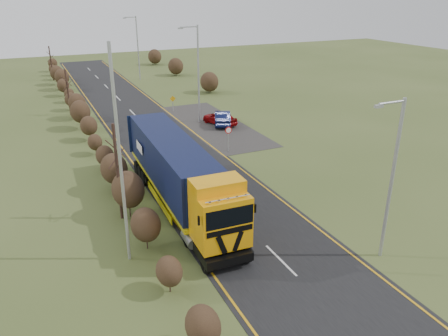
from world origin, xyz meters
TOP-DOWN VIEW (x-y plane):
  - ground at (0.00, 0.00)m, footprint 160.00×160.00m
  - road at (0.00, 10.00)m, footprint 8.00×120.00m
  - layby at (6.50, 20.00)m, footprint 6.00×18.00m
  - lane_markings at (0.00, 9.69)m, footprint 7.52×116.00m
  - hedgerow at (-6.00, 7.89)m, footprint 2.24×102.04m
  - lorry at (-2.80, 3.87)m, footprint 3.07×15.84m
  - car_red_hatchback at (7.16, 19.74)m, footprint 2.80×4.36m
  - car_blue_sedan at (7.40, 19.62)m, footprint 3.18×4.72m
  - streetlight_near at (4.94, -5.77)m, footprint 1.81×0.18m
  - streetlight_mid at (5.46, 21.53)m, footprint 2.09×0.20m
  - streetlight_far at (5.68, 47.02)m, footprint 1.99×0.19m
  - left_pole at (-7.11, -0.54)m, footprint 0.16×0.16m
  - speed_sign at (4.55, 12.11)m, footprint 0.61×0.10m
  - warning_board at (4.46, 26.94)m, footprint 0.68×0.11m

SIDE VIEW (x-z plane):
  - ground at x=0.00m, z-range 0.00..0.00m
  - road at x=0.00m, z-range 0.00..0.02m
  - layby at x=6.50m, z-range 0.00..0.02m
  - lane_markings at x=0.00m, z-range 0.03..0.03m
  - car_red_hatchback at x=7.16m, z-range 0.00..1.38m
  - car_blue_sedan at x=7.40m, z-range 0.00..1.47m
  - warning_board at x=4.46m, z-range 0.18..1.97m
  - speed_sign at x=4.55m, z-range 0.43..2.64m
  - hedgerow at x=-6.00m, z-range -1.41..4.64m
  - lorry at x=-2.80m, z-range 0.30..4.69m
  - streetlight_near at x=4.94m, z-range 0.42..8.90m
  - streetlight_far at x=5.68m, z-range 0.49..9.87m
  - streetlight_mid at x=5.46m, z-range 0.53..10.37m
  - left_pole at x=-7.11m, z-range 0.00..11.02m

